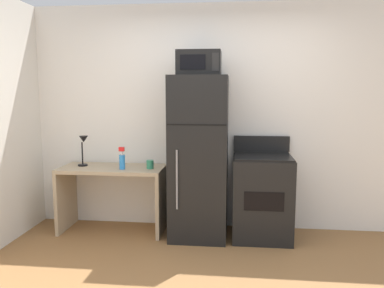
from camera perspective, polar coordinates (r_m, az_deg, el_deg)
wall_back_white at (r=4.55m, az=3.54°, el=3.91°), size 5.00×0.10×2.60m
desk at (r=4.55m, az=-11.65°, el=-6.13°), size 1.18×0.54×0.75m
desk_lamp at (r=4.60m, az=-15.77°, el=-0.23°), size 0.14×0.12×0.35m
coffee_mug at (r=4.34m, az=-6.22°, el=-3.01°), size 0.08×0.08×0.09m
spray_bottle at (r=4.34m, az=-10.30°, el=-2.41°), size 0.06×0.06×0.25m
refrigerator at (r=4.23m, az=1.06°, el=-2.03°), size 0.62×0.66×1.77m
microwave at (r=4.16m, az=1.07°, el=11.87°), size 0.46×0.35×0.26m
oven_range at (r=4.34m, az=10.30°, el=-7.60°), size 0.63×0.61×1.10m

